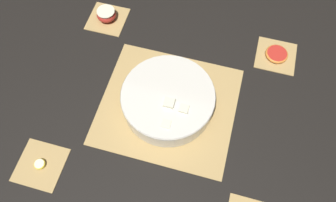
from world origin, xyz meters
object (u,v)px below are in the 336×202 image
Objects in this scene: apple_half at (106,14)px; fruit_salad_bowl at (168,99)px; banana_coin_single at (40,164)px; grapefruit_slice at (277,54)px.

fruit_salad_bowl is at bearing -42.61° from apple_half.
apple_half is (-0.31, 0.28, -0.02)m from fruit_salad_bowl.
fruit_salad_bowl is 0.42m from banana_coin_single.
grapefruit_slice is at bearing 42.76° from fruit_salad_bowl.
fruit_salad_bowl is 0.42m from apple_half.
grapefruit_slice is at bearing 0.00° from apple_half.
banana_coin_single is at bearing -137.40° from grapefruit_slice.
apple_half is at bearing -180.00° from grapefruit_slice.
apple_half is 0.91× the size of grapefruit_slice.
fruit_salad_bowl is 0.42m from grapefruit_slice.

